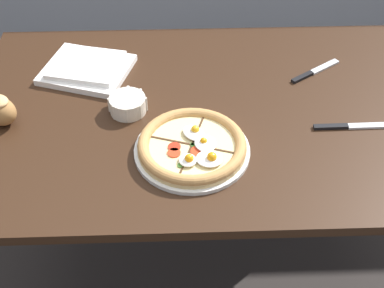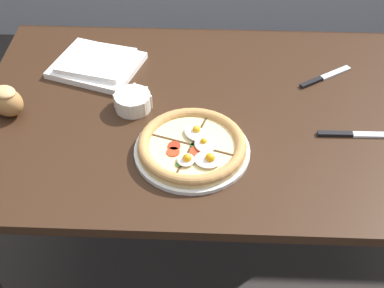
{
  "view_description": "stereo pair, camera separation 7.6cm",
  "coord_description": "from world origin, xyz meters",
  "px_view_note": "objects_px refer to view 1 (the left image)",
  "views": [
    {
      "loc": [
        -0.11,
        -1.19,
        1.77
      ],
      "look_at": [
        -0.07,
        -0.18,
        0.81
      ],
      "focal_mm": 50.0,
      "sensor_mm": 36.0,
      "label": 1
    },
    {
      "loc": [
        -0.03,
        -1.19,
        1.77
      ],
      "look_at": [
        -0.07,
        -0.18,
        0.81
      ],
      "focal_mm": 50.0,
      "sensor_mm": 36.0,
      "label": 2
    }
  ],
  "objects_px": {
    "ramekin_bowl": "(128,103)",
    "knife_spare": "(353,126)",
    "napkin_folded": "(87,68)",
    "knife_main": "(315,71)",
    "dining_table": "(214,135)",
    "pizza": "(192,147)"
  },
  "relations": [
    {
      "from": "dining_table",
      "to": "napkin_folded",
      "type": "relative_size",
      "value": 4.58
    },
    {
      "from": "ramekin_bowl",
      "to": "knife_main",
      "type": "xyz_separation_m",
      "value": [
        0.57,
        0.17,
        -0.02
      ]
    },
    {
      "from": "napkin_folded",
      "to": "knife_main",
      "type": "bearing_deg",
      "value": -1.97
    },
    {
      "from": "pizza",
      "to": "ramekin_bowl",
      "type": "bearing_deg",
      "value": 134.72
    },
    {
      "from": "dining_table",
      "to": "ramekin_bowl",
      "type": "bearing_deg",
      "value": 179.29
    },
    {
      "from": "napkin_folded",
      "to": "knife_main",
      "type": "relative_size",
      "value": 1.8
    },
    {
      "from": "dining_table",
      "to": "ramekin_bowl",
      "type": "xyz_separation_m",
      "value": [
        -0.25,
        0.0,
        0.13
      ]
    },
    {
      "from": "pizza",
      "to": "ramekin_bowl",
      "type": "relative_size",
      "value": 2.74
    },
    {
      "from": "dining_table",
      "to": "knife_main",
      "type": "distance_m",
      "value": 0.38
    },
    {
      "from": "ramekin_bowl",
      "to": "dining_table",
      "type": "bearing_deg",
      "value": -0.71
    },
    {
      "from": "napkin_folded",
      "to": "knife_spare",
      "type": "distance_m",
      "value": 0.82
    },
    {
      "from": "pizza",
      "to": "napkin_folded",
      "type": "height_order",
      "value": "pizza"
    },
    {
      "from": "knife_spare",
      "to": "knife_main",
      "type": "bearing_deg",
      "value": 101.04
    },
    {
      "from": "napkin_folded",
      "to": "knife_main",
      "type": "height_order",
      "value": "napkin_folded"
    },
    {
      "from": "ramekin_bowl",
      "to": "napkin_folded",
      "type": "height_order",
      "value": "ramekin_bowl"
    },
    {
      "from": "dining_table",
      "to": "pizza",
      "type": "height_order",
      "value": "pizza"
    },
    {
      "from": "ramekin_bowl",
      "to": "knife_spare",
      "type": "height_order",
      "value": "ramekin_bowl"
    },
    {
      "from": "napkin_folded",
      "to": "dining_table",
      "type": "bearing_deg",
      "value": -26.43
    },
    {
      "from": "pizza",
      "to": "napkin_folded",
      "type": "bearing_deg",
      "value": 130.52
    },
    {
      "from": "pizza",
      "to": "napkin_folded",
      "type": "relative_size",
      "value": 1.0
    },
    {
      "from": "ramekin_bowl",
      "to": "pizza",
      "type": "bearing_deg",
      "value": -45.28
    },
    {
      "from": "pizza",
      "to": "knife_spare",
      "type": "distance_m",
      "value": 0.46
    }
  ]
}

